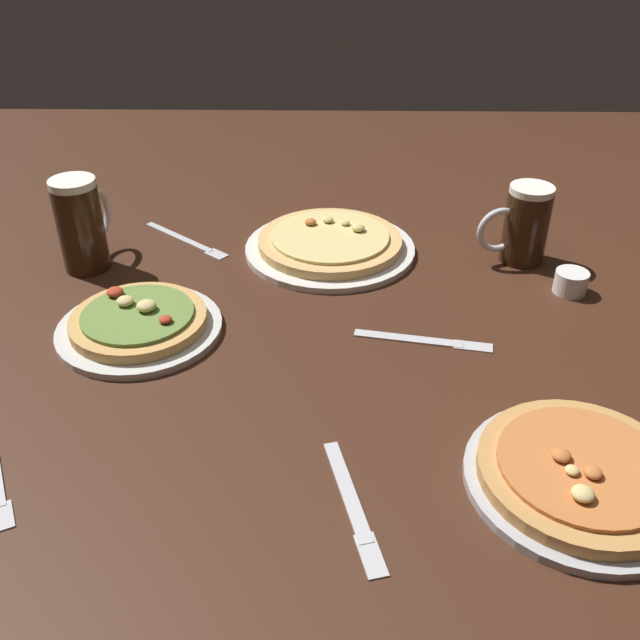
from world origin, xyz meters
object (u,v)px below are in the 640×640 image
object	(u,v)px
beer_mug_dark	(524,225)
ramekin_sauce	(571,282)
pizza_plate_near	(581,474)
fork_left	(187,240)
knife_spare	(353,504)
pizza_plate_far	(330,244)
pizza_plate_side	(139,323)
knife_right	(424,340)
beer_mug_amber	(82,224)

from	to	relation	value
beer_mug_dark	ramekin_sauce	distance (m)	0.14
beer_mug_dark	pizza_plate_near	bearing A→B (deg)	-95.12
fork_left	knife_spare	distance (m)	0.75
pizza_plate_far	pizza_plate_side	world-z (taller)	pizza_plate_side
knife_spare	pizza_plate_near	bearing A→B (deg)	8.10
knife_right	knife_spare	xyz separation A→B (m)	(-0.12, -0.34, 0.00)
pizza_plate_far	fork_left	size ratio (longest dim) A/B	1.73
pizza_plate_near	knife_right	world-z (taller)	pizza_plate_near
pizza_plate_far	knife_right	bearing A→B (deg)	-63.76
beer_mug_amber	fork_left	distance (m)	0.21
ramekin_sauce	knife_spare	xyz separation A→B (m)	(-0.39, -0.50, -0.02)
pizza_plate_far	knife_spare	world-z (taller)	pizza_plate_far
fork_left	ramekin_sauce	bearing A→B (deg)	-14.63
pizza_plate_near	pizza_plate_side	world-z (taller)	pizza_plate_side
pizza_plate_side	knife_spare	world-z (taller)	pizza_plate_side
fork_left	knife_right	bearing A→B (deg)	-38.20
pizza_plate_far	knife_spare	xyz separation A→B (m)	(0.03, -0.64, -0.01)
pizza_plate_far	ramekin_sauce	size ratio (longest dim) A/B	5.69
beer_mug_amber	ramekin_sauce	size ratio (longest dim) A/B	3.01
beer_mug_amber	ramekin_sauce	xyz separation A→B (m)	(0.87, -0.08, -0.07)
ramekin_sauce	fork_left	distance (m)	0.73
pizza_plate_near	knife_right	distance (m)	0.34
pizza_plate_side	ramekin_sauce	size ratio (longest dim) A/B	4.58
pizza_plate_side	beer_mug_dark	world-z (taller)	beer_mug_dark
pizza_plate_side	fork_left	xyz separation A→B (m)	(0.02, 0.32, -0.01)
beer_mug_amber	pizza_plate_far	bearing A→B (deg)	8.49
pizza_plate_side	knife_right	xyz separation A→B (m)	(0.45, -0.02, -0.01)
ramekin_sauce	knife_right	size ratio (longest dim) A/B	0.26
pizza_plate_far	knife_right	xyz separation A→B (m)	(0.15, -0.30, -0.01)
pizza_plate_near	beer_mug_amber	xyz separation A→B (m)	(-0.75, 0.54, 0.07)
pizza_plate_side	knife_spare	distance (m)	0.49
pizza_plate_near	fork_left	bearing A→B (deg)	132.51
knife_right	pizza_plate_side	bearing A→B (deg)	177.47
pizza_plate_side	knife_right	world-z (taller)	pizza_plate_side
beer_mug_dark	ramekin_sauce	bearing A→B (deg)	-61.72
beer_mug_dark	knife_right	world-z (taller)	beer_mug_dark
beer_mug_amber	ramekin_sauce	world-z (taller)	beer_mug_amber
fork_left	beer_mug_amber	bearing A→B (deg)	-147.18
beer_mug_amber	fork_left	world-z (taller)	beer_mug_amber
pizza_plate_side	beer_mug_amber	xyz separation A→B (m)	(-0.14, 0.22, 0.07)
fork_left	knife_spare	bearing A→B (deg)	-65.23
beer_mug_dark	knife_spare	bearing A→B (deg)	-117.92
pizza_plate_near	beer_mug_amber	world-z (taller)	beer_mug_amber
pizza_plate_near	beer_mug_amber	bearing A→B (deg)	144.43
pizza_plate_far	pizza_plate_near	bearing A→B (deg)	-63.23
beer_mug_dark	knife_right	xyz separation A→B (m)	(-0.21, -0.27, -0.07)
beer_mug_dark	knife_right	distance (m)	0.35
beer_mug_amber	ramekin_sauce	distance (m)	0.87
pizza_plate_side	knife_spare	xyz separation A→B (m)	(0.33, -0.36, -0.01)
pizza_plate_far	beer_mug_dark	size ratio (longest dim) A/B	2.22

